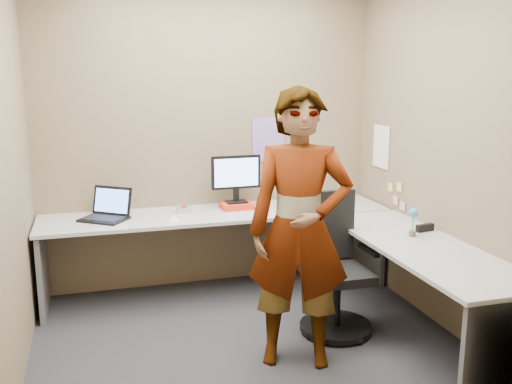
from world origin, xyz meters
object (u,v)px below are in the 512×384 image
object	(u,v)px
office_chair	(334,276)
desk	(288,244)
monitor	(236,175)
person	(300,230)

from	to	relation	value
office_chair	desk	bearing A→B (deg)	125.75
monitor	person	size ratio (longest dim) A/B	0.24
desk	office_chair	xyz separation A→B (m)	(0.24, -0.34, -0.17)
desk	office_chair	bearing A→B (deg)	-54.48
office_chair	person	size ratio (longest dim) A/B	0.56
monitor	office_chair	bearing A→B (deg)	-65.89
desk	person	world-z (taller)	person
desk	monitor	distance (m)	0.85
desk	office_chair	size ratio (longest dim) A/B	2.92
person	desk	bearing A→B (deg)	95.82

